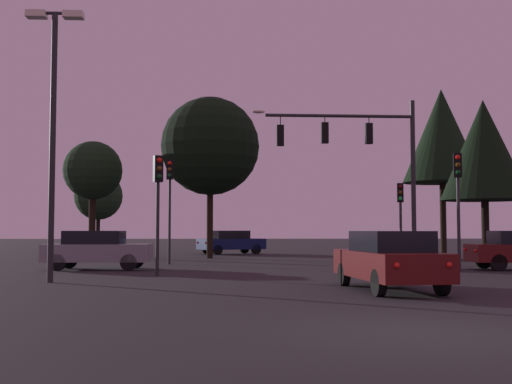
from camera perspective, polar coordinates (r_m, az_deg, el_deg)
name	(u,v)px	position (r m, az deg, el deg)	size (l,w,h in m)	color
ground_plane	(278,259)	(34.21, 2.01, -6.01)	(168.00, 168.00, 0.00)	black
traffic_signal_mast_arm	(362,150)	(28.01, 9.42, 3.68)	(7.09, 0.40, 7.17)	#232326
traffic_light_corner_left	(458,188)	(24.93, 17.54, 0.37)	(0.35, 0.38, 4.41)	#232326
traffic_light_corner_right	(170,191)	(29.46, -7.69, 0.13)	(0.30, 0.35, 4.76)	#232326
traffic_light_median	(400,206)	(30.80, 12.74, -1.22)	(0.35, 0.38, 3.76)	#232326
traffic_light_far_side	(158,190)	(21.96, -8.71, 0.17)	(0.37, 0.39, 4.08)	#232326
car_nearside_lane	(389,259)	(16.86, 11.77, -5.88)	(2.11, 4.64, 1.52)	#4C0F0F
car_crossing_left	(97,249)	(25.96, -13.95, -4.97)	(4.20, 1.94, 1.52)	gray
car_far_lane	(231,242)	(41.46, -2.25, -4.46)	(4.55, 3.44, 1.52)	#0F1947
parking_lot_lamp_post	(53,110)	(20.24, -17.60, 7.01)	(1.70, 0.36, 8.14)	#232326
tree_behind_sign	(442,136)	(39.84, 16.20, 4.82)	(4.66, 4.66, 9.99)	black
tree_left_far	(93,171)	(37.81, -14.32, 1.81)	(3.35, 3.35, 6.64)	black
tree_center_horizon	(210,146)	(35.80, -4.10, 4.08)	(5.47, 5.47, 8.96)	black
tree_right_cluster	(484,150)	(34.54, 19.61, 3.54)	(4.41, 4.41, 8.20)	black
tree_lot_edge	(98,196)	(50.01, -13.84, -0.35)	(3.64, 3.64, 5.97)	black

